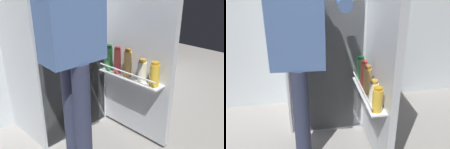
# 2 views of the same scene
# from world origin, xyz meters

# --- Properties ---
(ground_plane) EXTENTS (6.53, 6.53, 0.00)m
(ground_plane) POSITION_xyz_m (0.00, 0.00, 0.00)
(ground_plane) COLOR gray
(refrigerator) EXTENTS (0.74, 1.25, 1.62)m
(refrigerator) POSITION_xyz_m (0.03, 0.47, 0.81)
(refrigerator) COLOR silver
(refrigerator) RESTS_ON ground_plane
(person) EXTENTS (0.53, 0.73, 1.68)m
(person) POSITION_xyz_m (-0.23, -0.05, 1.01)
(person) COLOR #2D334C
(person) RESTS_ON ground_plane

